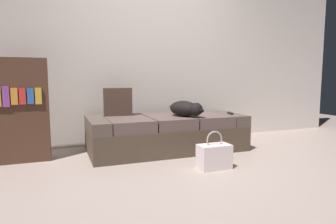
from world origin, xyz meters
name	(u,v)px	position (x,y,z in m)	size (l,w,h in m)	color
ground_plane	(203,173)	(0.00, 0.00, 0.00)	(10.00, 10.00, 0.00)	#A48F85
back_wall	(150,42)	(0.00, 1.61, 1.40)	(6.40, 0.10, 2.80)	silver
couch	(167,133)	(0.00, 0.97, 0.21)	(1.89, 0.84, 0.43)	#4C3D2F
dog_dark	(186,109)	(0.19, 0.81, 0.53)	(0.37, 0.53, 0.19)	black
tv_remote	(230,113)	(0.83, 0.84, 0.44)	(0.04, 0.15, 0.02)	black
throw_pillow	(118,102)	(-0.56, 1.19, 0.60)	(0.34, 0.12, 0.34)	#483228
handbag	(214,156)	(0.17, 0.10, 0.13)	(0.32, 0.18, 0.38)	silver
bookshelf	(21,110)	(-1.62, 1.10, 0.55)	(0.56, 0.30, 1.10)	#503223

